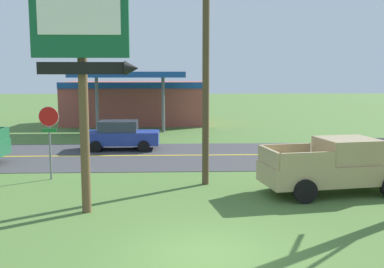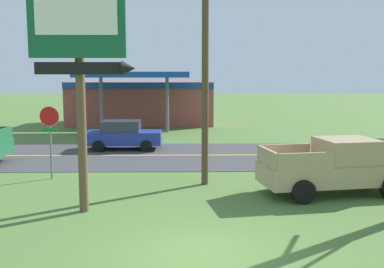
{
  "view_description": "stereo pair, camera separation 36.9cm",
  "coord_description": "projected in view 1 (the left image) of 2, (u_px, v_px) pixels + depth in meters",
  "views": [
    {
      "loc": [
        -0.7,
        -10.11,
        4.2
      ],
      "look_at": [
        0.0,
        8.0,
        1.8
      ],
      "focal_mm": 42.05,
      "sensor_mm": 36.0,
      "label": 1
    },
    {
      "loc": [
        -0.33,
        -10.12,
        4.2
      ],
      "look_at": [
        0.0,
        8.0,
        1.8
      ],
      "focal_mm": 42.05,
      "sensor_mm": 36.0,
      "label": 2
    }
  ],
  "objects": [
    {
      "name": "motel_sign",
      "position": [
        83.0,
        54.0,
        13.1
      ],
      "size": [
        3.08,
        0.54,
        6.9
      ],
      "color": "brown",
      "rests_on": "ground"
    },
    {
      "name": "ground_plane",
      "position": [
        205.0,
        254.0,
        10.59
      ],
      "size": [
        180.0,
        180.0,
        0.0
      ],
      "primitive_type": "plane",
      "color": "#4C7033"
    },
    {
      "name": "road_asphalt",
      "position": [
        188.0,
        155.0,
        23.47
      ],
      "size": [
        140.0,
        8.0,
        0.02
      ],
      "primitive_type": "cube",
      "color": "#3D3D3F",
      "rests_on": "ground"
    },
    {
      "name": "stop_sign",
      "position": [
        49.0,
        130.0,
        17.88
      ],
      "size": [
        0.8,
        0.08,
        2.95
      ],
      "color": "slate",
      "rests_on": "ground"
    },
    {
      "name": "utility_pole",
      "position": [
        206.0,
        55.0,
        16.73
      ],
      "size": [
        2.04,
        0.26,
        9.2
      ],
      "color": "brown",
      "rests_on": "ground"
    },
    {
      "name": "car_blue_far_lane",
      "position": [
        121.0,
        135.0,
        25.2
      ],
      "size": [
        4.2,
        2.0,
        1.64
      ],
      "color": "#233893",
      "rests_on": "ground"
    },
    {
      "name": "pickup_tan_parked_on_lawn",
      "position": [
        337.0,
        166.0,
        15.96
      ],
      "size": [
        5.45,
        2.88,
        1.96
      ],
      "color": "tan",
      "rests_on": "ground"
    },
    {
      "name": "gas_station",
      "position": [
        137.0,
        101.0,
        38.32
      ],
      "size": [
        12.0,
        11.5,
        4.4
      ],
      "color": "#A84C42",
      "rests_on": "ground"
    },
    {
      "name": "road_centre_line",
      "position": [
        188.0,
        155.0,
        23.47
      ],
      "size": [
        126.0,
        0.2,
        0.01
      ],
      "primitive_type": "cube",
      "color": "gold",
      "rests_on": "road_asphalt"
    }
  ]
}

